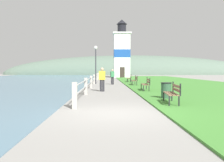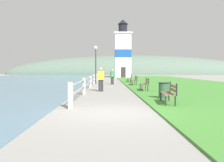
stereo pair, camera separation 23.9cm
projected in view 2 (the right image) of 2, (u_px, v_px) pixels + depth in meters
name	position (u px, v px, depth m)	size (l,w,h in m)	color
ground_plane	(111.00, 113.00, 8.39)	(160.00, 160.00, 0.00)	gray
grass_verge	(176.00, 83.00, 28.10)	(12.00, 58.81, 0.06)	#428433
seawall_railing	(94.00, 78.00, 25.48)	(0.18, 32.51, 1.01)	#A8A399
park_bench_near	(170.00, 92.00, 10.47)	(0.64, 1.74, 0.94)	brown
park_bench_midway	(145.00, 83.00, 17.20)	(0.57, 1.77, 0.94)	brown
park_bench_far	(135.00, 80.00, 23.60)	(0.52, 1.86, 0.94)	brown
park_bench_by_lighthouse	(130.00, 78.00, 29.95)	(0.72, 2.02, 0.94)	brown
lighthouse	(123.00, 53.00, 47.92)	(3.47, 3.47, 11.12)	white
person_strolling	(112.00, 76.00, 25.13)	(0.42, 0.32, 1.54)	#28282D
person_by_railing	(101.00, 78.00, 16.96)	(0.44, 0.31, 1.63)	#28282D
trash_bin	(164.00, 91.00, 12.38)	(0.54, 0.54, 0.84)	#2D5138
lamp_post	(96.00, 58.00, 25.92)	(0.36, 0.36, 3.96)	#333338
distant_hillside	(134.00, 75.00, 77.66)	(80.00, 16.00, 12.00)	#566B5B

